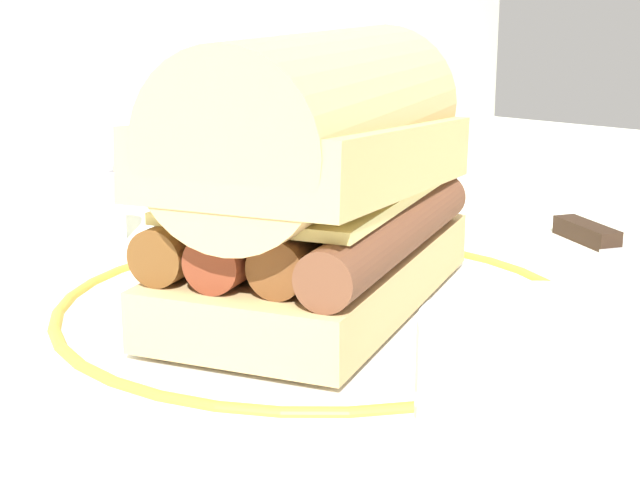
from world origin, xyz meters
TOP-DOWN VIEW (x-y plane):
  - ground_plane at (0.00, 0.00)m, footprint 1.50×1.50m
  - plate at (-0.01, -0.00)m, footprint 0.27×0.27m
  - sausage_sandwich at (-0.01, -0.00)m, footprint 0.21×0.15m
  - salt_shaker at (0.04, 0.22)m, footprint 0.03×0.03m
  - butter_knife at (0.21, -0.06)m, footprint 0.10×0.15m

SIDE VIEW (x-z plane):
  - ground_plane at x=0.00m, z-range 0.00..0.00m
  - butter_knife at x=0.21m, z-range 0.00..0.01m
  - plate at x=-0.01m, z-range 0.00..0.02m
  - salt_shaker at x=0.04m, z-range 0.00..0.07m
  - sausage_sandwich at x=-0.01m, z-range 0.01..0.14m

